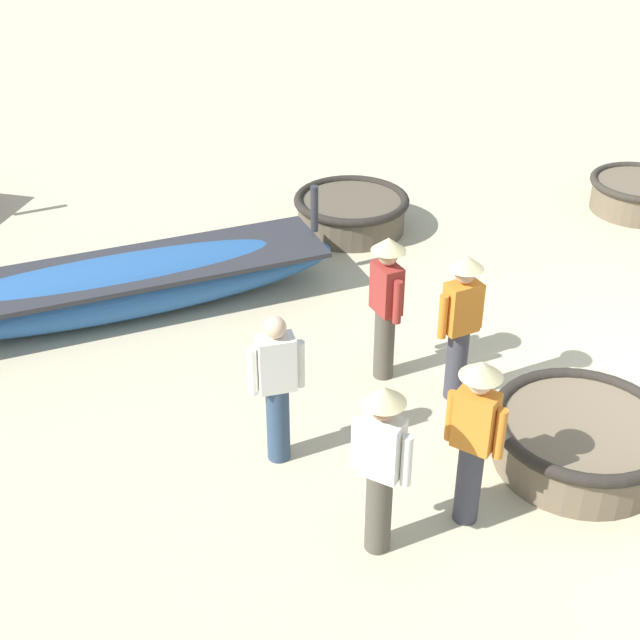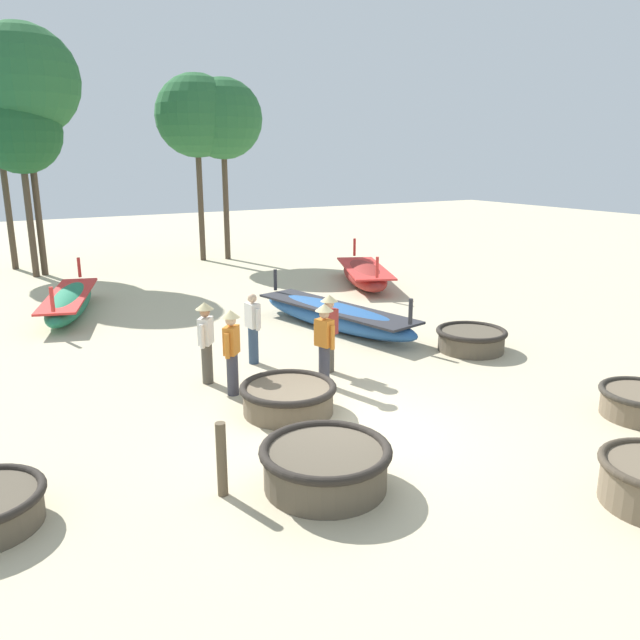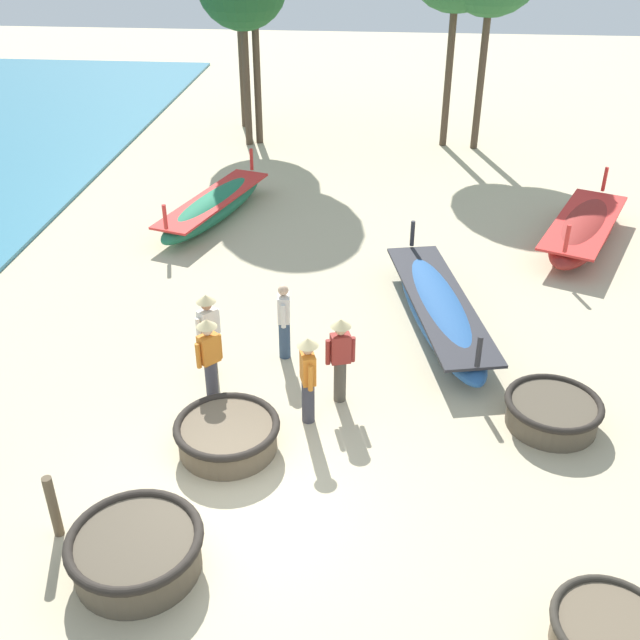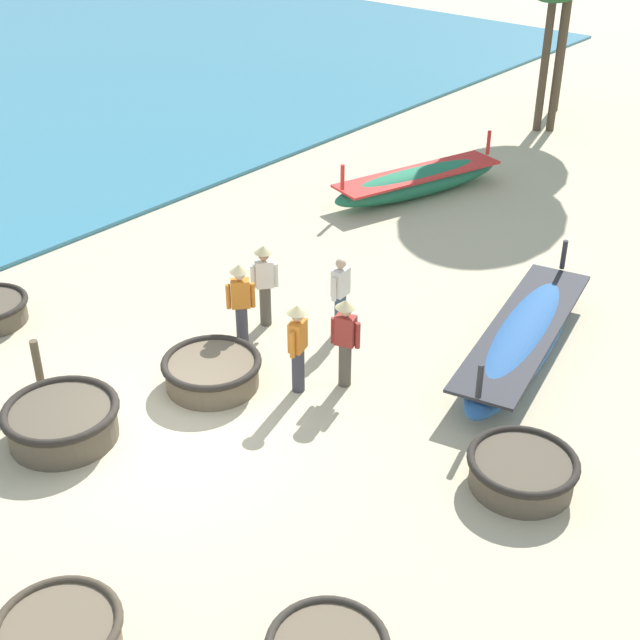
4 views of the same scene
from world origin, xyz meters
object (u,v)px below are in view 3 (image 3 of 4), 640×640
object	(u,v)px
coracle_center	(552,411)
long_boat_red_hull	(214,206)
coracle_front_right	(610,634)
fisherman_crouching	(308,375)
long_boat_blue_hull	(439,309)
fisherman_by_coracle	(208,329)
coracle_front_left	(227,434)
fisherman_standing_right	(209,355)
fisherman_hauling	(284,320)
mooring_post_shoreline	(53,507)
coracle_tilted	(136,550)
long_boat_white_hull	(583,230)
fisherman_standing_left	(340,355)

from	to	relation	value
coracle_center	long_boat_red_hull	xyz separation A→B (m)	(-7.62, 8.29, 0.09)
coracle_front_right	fisherman_crouching	world-z (taller)	fisherman_crouching
coracle_front_right	long_boat_red_hull	bearing A→B (deg)	120.81
long_boat_blue_hull	fisherman_by_coracle	distance (m)	4.89
coracle_front_left	long_boat_red_hull	xyz separation A→B (m)	(-2.25, 9.40, 0.08)
long_boat_red_hull	fisherman_standing_right	size ratio (longest dim) A/B	3.07
fisherman_hauling	mooring_post_shoreline	bearing A→B (deg)	-118.24
fisherman_standing_right	mooring_post_shoreline	xyz separation A→B (m)	(-1.50, -3.34, -0.43)
mooring_post_shoreline	coracle_front_right	bearing A→B (deg)	-9.22
fisherman_crouching	fisherman_by_coracle	world-z (taller)	same
coracle_center	mooring_post_shoreline	world-z (taller)	mooring_post_shoreline
coracle_center	coracle_front_right	xyz separation A→B (m)	(-0.08, -4.36, -0.01)
fisherman_by_coracle	coracle_tilted	bearing A→B (deg)	-89.85
coracle_front_left	coracle_tilted	bearing A→B (deg)	-105.79
long_boat_white_hull	fisherman_hauling	bearing A→B (deg)	-139.33
coracle_center	long_boat_white_hull	world-z (taller)	long_boat_white_hull
coracle_center	long_boat_red_hull	distance (m)	11.26
coracle_front_left	coracle_front_right	xyz separation A→B (m)	(5.29, -3.24, -0.02)
long_boat_red_hull	coracle_front_right	bearing A→B (deg)	-59.19
coracle_front_right	coracle_center	bearing A→B (deg)	88.97
fisherman_crouching	mooring_post_shoreline	xyz separation A→B (m)	(-3.27, -2.90, -0.43)
fisherman_standing_right	fisherman_hauling	bearing A→B (deg)	53.97
coracle_front_right	fisherman_by_coracle	world-z (taller)	fisherman_by_coracle
long_boat_blue_hull	mooring_post_shoreline	world-z (taller)	long_boat_blue_hull
coracle_center	mooring_post_shoreline	distance (m)	8.06
fisherman_crouching	long_boat_red_hull	bearing A→B (deg)	112.15
coracle_front_right	fisherman_standing_left	distance (m)	5.97
fisherman_crouching	mooring_post_shoreline	world-z (taller)	fisherman_crouching
coracle_center	long_boat_red_hull	world-z (taller)	long_boat_red_hull
coracle_front_left	mooring_post_shoreline	size ratio (longest dim) A/B	1.64
long_boat_white_hull	mooring_post_shoreline	bearing A→B (deg)	-131.37
long_boat_blue_hull	fisherman_standing_right	bearing A→B (deg)	-143.53
long_boat_blue_hull	long_boat_white_hull	size ratio (longest dim) A/B	1.14
long_boat_white_hull	fisherman_by_coracle	world-z (taller)	fisherman_by_coracle
long_boat_blue_hull	fisherman_crouching	bearing A→B (deg)	-124.11
fisherman_hauling	long_boat_white_hull	bearing A→B (deg)	40.67
coracle_front_right	fisherman_crouching	distance (m)	5.80
fisherman_crouching	mooring_post_shoreline	distance (m)	4.39
coracle_front_right	fisherman_standing_left	world-z (taller)	fisherman_standing_left
fisherman_standing_right	coracle_front_left	bearing A→B (deg)	-67.51
coracle_center	coracle_tilted	distance (m)	7.11
fisherman_crouching	fisherman_hauling	xyz separation A→B (m)	(-0.66, 1.95, -0.12)
coracle_tilted	fisherman_standing_right	xyz separation A→B (m)	(0.19, 3.83, 0.62)
coracle_front_left	long_boat_white_hull	distance (m)	11.41
coracle_tilted	fisherman_crouching	xyz separation A→B (m)	(1.95, 3.40, 0.62)
coracle_front_left	long_boat_red_hull	distance (m)	9.67
fisherman_by_coracle	fisherman_standing_right	distance (m)	0.87
long_boat_red_hull	fisherman_standing_left	world-z (taller)	fisherman_standing_left
coracle_center	long_boat_blue_hull	xyz separation A→B (m)	(-1.78, 3.22, 0.07)
coracle_front_left	fisherman_crouching	size ratio (longest dim) A/B	1.04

